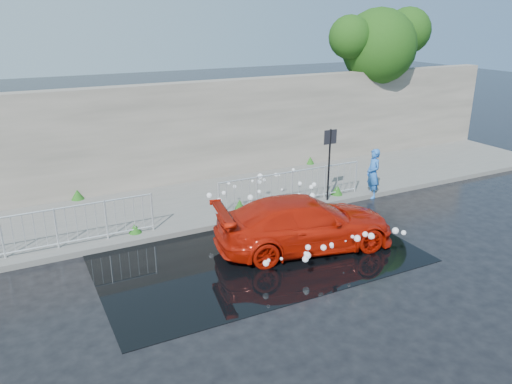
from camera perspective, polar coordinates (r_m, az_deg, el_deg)
ground at (r=12.01m, az=-0.05°, el=-9.47°), size 90.00×90.00×0.00m
pavement at (r=16.18m, az=-8.14°, el=-1.46°), size 30.00×4.00×0.15m
curb at (r=14.43m, az=-5.49°, el=-3.99°), size 30.00×0.25×0.16m
retaining_wall at (r=17.66m, az=-10.81°, el=6.39°), size 30.00×0.60×3.50m
puddle at (r=12.99m, az=-0.09°, el=-7.05°), size 8.00×5.00×0.01m
sign_post at (r=15.88m, az=8.40°, el=4.39°), size 0.45×0.06×2.50m
tree at (r=22.09m, az=14.02°, el=16.16°), size 4.83×3.10×6.17m
railing_left at (r=13.70m, az=-21.89°, el=-3.74°), size 5.05×0.05×1.10m
railing_right at (r=15.73m, az=4.13°, el=0.64°), size 5.05×0.05×1.10m
weeds at (r=15.51m, az=-7.97°, el=-1.38°), size 12.17×3.93×0.44m
water_spray at (r=13.78m, az=4.43°, el=-2.27°), size 3.68×5.38×0.99m
red_car at (r=13.13m, az=5.60°, el=-3.57°), size 5.00×2.71×1.38m
person at (r=17.10m, az=13.24°, el=2.07°), size 0.52×0.68×1.67m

